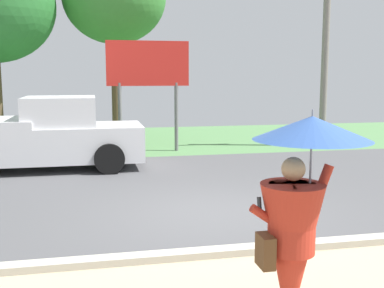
# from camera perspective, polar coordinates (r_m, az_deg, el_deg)

# --- Properties ---
(ground_plane) EXTENTS (40.00, 22.00, 0.20)m
(ground_plane) POSITION_cam_1_polar(r_m,az_deg,el_deg) (11.34, -1.46, -4.34)
(ground_plane) COLOR #4C4C4F
(monk_pedestrian) EXTENTS (1.11, 1.08, 2.13)m
(monk_pedestrian) POSITION_cam_1_polar(r_m,az_deg,el_deg) (4.52, 12.49, -8.61)
(monk_pedestrian) COLOR #B22D1E
(monk_pedestrian) RESTS_ON ground_plane
(pickup_truck) EXTENTS (5.20, 2.28, 1.88)m
(pickup_truck) POSITION_cam_1_polar(r_m,az_deg,el_deg) (12.88, -17.61, 0.94)
(pickup_truck) COLOR silver
(pickup_truck) RESTS_ON ground_plane
(utility_pole) EXTENTS (1.80, 0.24, 6.45)m
(utility_pole) POSITION_cam_1_polar(r_m,az_deg,el_deg) (16.96, 15.81, 11.26)
(utility_pole) COLOR gray
(utility_pole) RESTS_ON ground_plane
(roadside_billboard) EXTENTS (2.60, 0.12, 3.50)m
(roadside_billboard) POSITION_cam_1_polar(r_m,az_deg,el_deg) (15.06, -5.34, 8.71)
(roadside_billboard) COLOR slate
(roadside_billboard) RESTS_ON ground_plane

